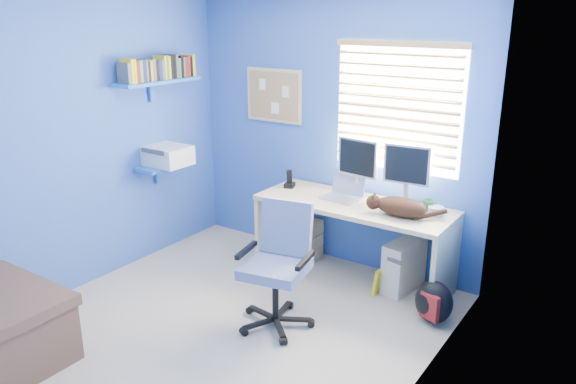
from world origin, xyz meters
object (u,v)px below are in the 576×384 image
Objects in this scene: desk at (353,242)px; laptop at (342,187)px; cat at (401,207)px; office_chair at (278,281)px; tower_pc at (404,266)px.

laptop is (-0.15, 0.04, 0.48)m from desk.
laptop is 0.62m from cat.
cat is (0.61, -0.11, -0.03)m from laptop.
cat is at bearing -6.50° from laptop.
desk is at bearing 82.31° from office_chair.
desk is 5.27× the size of laptop.
laptop is at bearing 156.99° from cat.
desk is 3.86× the size of tower_pc.
desk is 0.50m from laptop.
tower_pc is at bearing 9.04° from laptop.
tower_pc is at bearing 78.18° from cat.
office_chair is at bearing -135.88° from cat.
laptop is at bearing -165.77° from tower_pc.
cat is 0.45× the size of office_chair.
cat is at bearing -80.12° from tower_pc.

